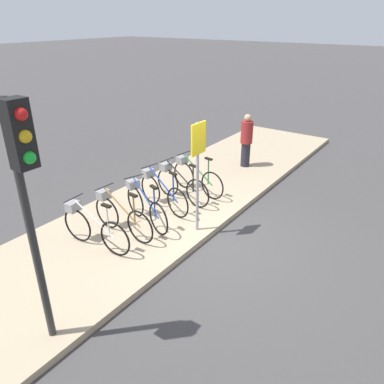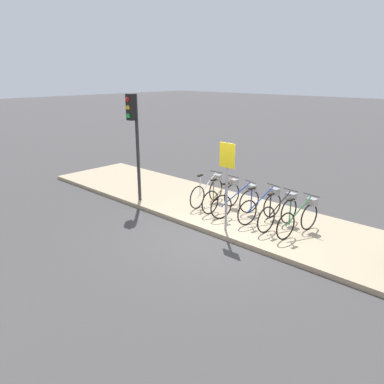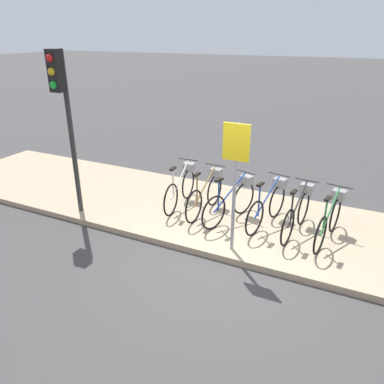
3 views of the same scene
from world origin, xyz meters
TOP-DOWN VIEW (x-y plane):
  - ground_plane at (0.00, 0.00)m, footprint 120.00×120.00m
  - sidewalk at (0.00, 1.52)m, footprint 15.98×3.05m
  - parked_bicycle_0 at (-1.58, 1.56)m, footprint 0.46×1.64m
  - parked_bicycle_1 at (-0.94, 1.48)m, footprint 0.46×1.64m
  - parked_bicycle_2 at (-0.33, 1.37)m, footprint 0.65×1.57m
  - parked_bicycle_3 at (0.38, 1.51)m, footprint 0.50×1.61m
  - parked_bicycle_4 at (0.96, 1.43)m, footprint 0.46×1.63m
  - parked_bicycle_5 at (1.54, 1.38)m, footprint 0.46×1.63m
  - traffic_light at (-3.39, 0.24)m, footprint 0.24×0.40m
  - sign_post at (0.07, 0.29)m, footprint 0.44×0.07m

SIDE VIEW (x-z plane):
  - ground_plane at x=0.00m, z-range 0.00..0.00m
  - sidewalk at x=0.00m, z-range 0.00..0.12m
  - parked_bicycle_0 at x=-1.58m, z-range 0.06..1.07m
  - parked_bicycle_1 at x=-0.94m, z-range 0.06..1.07m
  - parked_bicycle_2 at x=-0.33m, z-range 0.06..1.07m
  - parked_bicycle_3 at x=0.38m, z-range 0.06..1.07m
  - parked_bicycle_4 at x=0.96m, z-range 0.06..1.07m
  - parked_bicycle_5 at x=1.54m, z-range 0.06..1.07m
  - sign_post at x=0.07m, z-range 0.53..2.77m
  - traffic_light at x=-3.39m, z-range 0.84..4.10m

